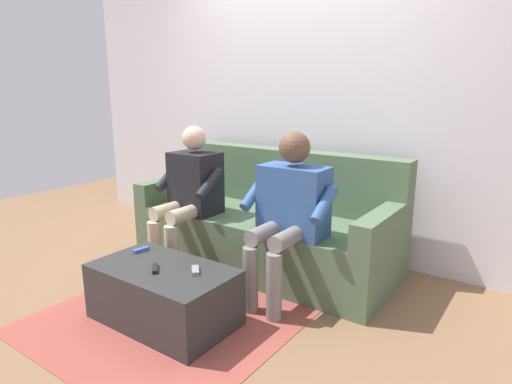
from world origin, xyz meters
TOP-DOWN VIEW (x-y plane):
  - ground_plane at (0.00, 0.60)m, footprint 8.00×8.00m
  - back_wall at (0.00, -0.71)m, footprint 5.26×0.06m
  - couch at (0.00, -0.15)m, footprint 2.10×0.87m
  - coffee_table at (0.00, 1.00)m, footprint 0.88×0.51m
  - person_left_seated at (-0.46, 0.28)m, footprint 0.61×0.54m
  - person_right_seated at (0.46, 0.26)m, footprint 0.51×0.57m
  - remote_gray at (-0.21, 0.93)m, footprint 0.11×0.11m
  - remote_blue at (0.31, 0.89)m, footprint 0.05×0.11m
  - remote_black at (0.01, 1.05)m, footprint 0.12×0.11m
  - floor_rug at (0.00, 0.88)m, footprint 1.50×1.63m

SIDE VIEW (x-z plane):
  - ground_plane at x=0.00m, z-range 0.00..0.00m
  - floor_rug at x=0.00m, z-range 0.00..0.01m
  - coffee_table at x=0.00m, z-range 0.00..0.36m
  - couch at x=0.00m, z-range -0.14..0.77m
  - remote_black at x=0.01m, z-range 0.36..0.38m
  - remote_gray at x=-0.21m, z-range 0.36..0.38m
  - remote_blue at x=0.31m, z-range 0.36..0.38m
  - person_right_seated at x=0.46m, z-range 0.07..1.21m
  - person_left_seated at x=-0.46m, z-range 0.08..1.22m
  - back_wall at x=0.00m, z-range 0.00..2.63m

